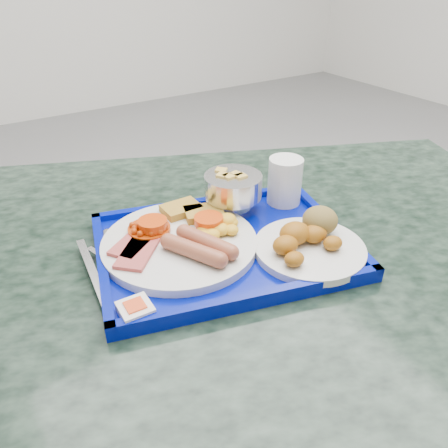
% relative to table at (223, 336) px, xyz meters
% --- Properties ---
extents(floor, '(6.00, 6.00, 0.00)m').
position_rel_table_xyz_m(floor, '(0.69, 0.51, -0.59)').
color(floor, gray).
rests_on(floor, ground).
extents(table, '(1.51, 1.28, 0.80)m').
position_rel_table_xyz_m(table, '(0.00, 0.00, 0.00)').
color(table, gray).
rests_on(table, floor).
extents(tray, '(0.48, 0.40, 0.02)m').
position_rel_table_xyz_m(tray, '(0.00, -0.00, 0.21)').
color(tray, '#031093').
rests_on(tray, table).
extents(main_plate, '(0.26, 0.26, 0.04)m').
position_rel_table_xyz_m(main_plate, '(-0.06, 0.03, 0.23)').
color(main_plate, silver).
rests_on(main_plate, tray).
extents(bread_plate, '(0.18, 0.18, 0.06)m').
position_rel_table_xyz_m(bread_plate, '(0.11, -0.09, 0.24)').
color(bread_plate, silver).
rests_on(bread_plate, tray).
extents(fruit_bowl, '(0.11, 0.11, 0.07)m').
position_rel_table_xyz_m(fruit_bowl, '(0.08, 0.09, 0.27)').
color(fruit_bowl, silver).
rests_on(fruit_bowl, tray).
extents(juice_cup, '(0.06, 0.06, 0.09)m').
position_rel_table_xyz_m(juice_cup, '(0.18, 0.06, 0.27)').
color(juice_cup, white).
rests_on(juice_cup, tray).
extents(spoon, '(0.07, 0.16, 0.01)m').
position_rel_table_xyz_m(spoon, '(-0.16, 0.10, 0.22)').
color(spoon, silver).
rests_on(spoon, tray).
extents(knife, '(0.03, 0.18, 0.00)m').
position_rel_table_xyz_m(knife, '(-0.21, 0.04, 0.22)').
color(knife, silver).
rests_on(knife, tray).
extents(jam_packet, '(0.04, 0.04, 0.02)m').
position_rel_table_xyz_m(jam_packet, '(-0.19, -0.08, 0.23)').
color(jam_packet, white).
rests_on(jam_packet, tray).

